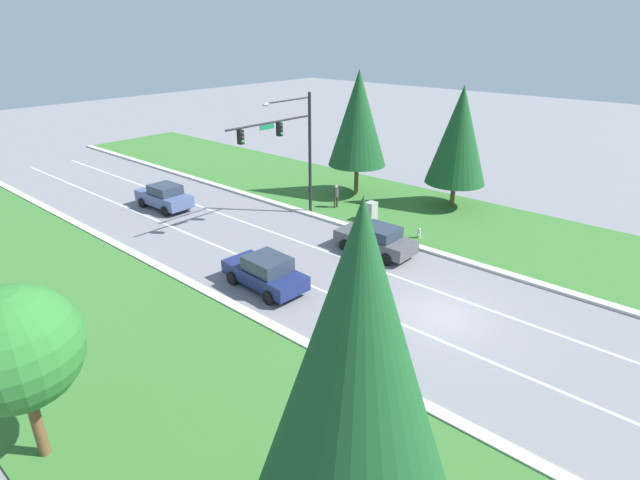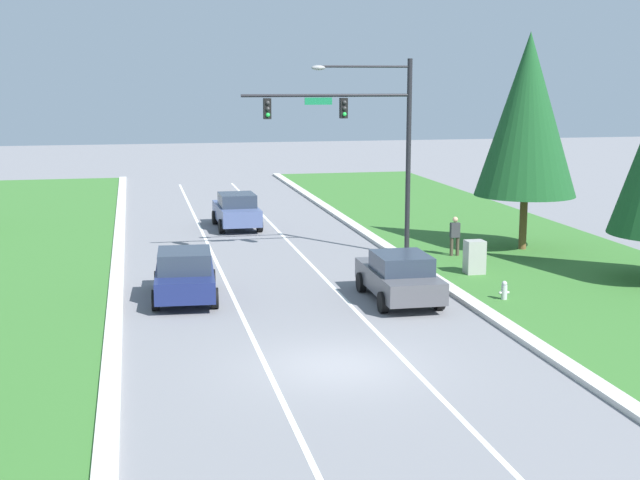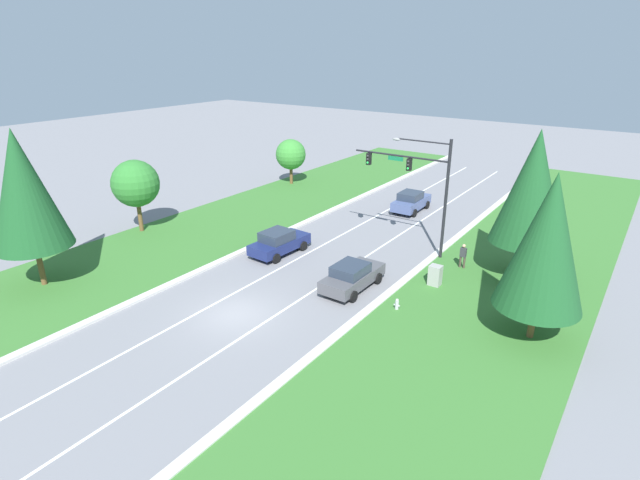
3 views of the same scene
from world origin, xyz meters
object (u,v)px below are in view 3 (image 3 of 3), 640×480
at_px(navy_sedan, 279,242).
at_px(conifer_far_right_tree, 533,188).
at_px(conifer_near_right_tree, 546,242).
at_px(oak_far_left_tree, 291,155).
at_px(fire_hydrant, 397,305).
at_px(conifer_mid_left_tree, 23,190).
at_px(pedestrian, 463,255).
at_px(utility_cabinet, 435,276).
at_px(slate_blue_sedan, 411,201).
at_px(traffic_signal_mast, 419,178).
at_px(oak_near_left_tree, 135,184).
at_px(graphite_sedan, 352,276).

relative_size(navy_sedan, conifer_far_right_tree, 0.50).
height_order(conifer_near_right_tree, oak_far_left_tree, conifer_near_right_tree).
xyz_separation_m(fire_hydrant, conifer_near_right_tree, (6.61, 1.28, 4.72)).
bearing_deg(conifer_mid_left_tree, pedestrian, 40.16).
bearing_deg(utility_cabinet, conifer_mid_left_tree, -145.38).
distance_m(conifer_far_right_tree, oak_far_left_tree, 26.97).
xyz_separation_m(utility_cabinet, conifer_near_right_tree, (6.10, -2.65, 4.40)).
bearing_deg(conifer_far_right_tree, conifer_near_right_tree, -71.25).
height_order(slate_blue_sedan, utility_cabinet, slate_blue_sedan).
xyz_separation_m(traffic_signal_mast, navy_sedan, (-7.51, -5.59, -4.45)).
bearing_deg(conifer_mid_left_tree, oak_near_left_tree, 108.11).
distance_m(fire_hydrant, oak_far_left_tree, 27.30).
distance_m(navy_sedan, conifer_near_right_tree, 17.40).
relative_size(slate_blue_sedan, oak_near_left_tree, 0.80).
xyz_separation_m(slate_blue_sedan, oak_far_left_tree, (-13.94, 1.12, 2.22)).
bearing_deg(utility_cabinet, conifer_far_right_tree, 47.29).
bearing_deg(oak_near_left_tree, conifer_near_right_tree, 3.00).
xyz_separation_m(navy_sedan, conifer_mid_left_tree, (-8.47, -11.81, 5.08)).
xyz_separation_m(traffic_signal_mast, graphite_sedan, (-0.62, -7.26, -4.47)).
xyz_separation_m(navy_sedan, pedestrian, (11.21, 4.79, 0.09)).
xyz_separation_m(slate_blue_sedan, oak_near_left_tree, (-14.80, -16.51, 2.93)).
xyz_separation_m(slate_blue_sedan, fire_hydrant, (6.89, -16.31, -0.53)).
relative_size(slate_blue_sedan, conifer_near_right_tree, 0.54).
relative_size(graphite_sedan, conifer_far_right_tree, 0.50).
distance_m(traffic_signal_mast, slate_blue_sedan, 10.24).
relative_size(fire_hydrant, oak_far_left_tree, 0.15).
distance_m(utility_cabinet, oak_far_left_tree, 25.37).
xyz_separation_m(slate_blue_sedan, conifer_far_right_tree, (11.21, -8.26, 4.87)).
bearing_deg(traffic_signal_mast, conifer_far_right_tree, -0.17).
bearing_deg(conifer_mid_left_tree, fire_hydrant, 26.54).
distance_m(navy_sedan, oak_near_left_tree, 12.13).
distance_m(pedestrian, conifer_near_right_tree, 9.20).
bearing_deg(oak_near_left_tree, slate_blue_sedan, 48.13).
relative_size(utility_cabinet, oak_near_left_tree, 0.24).
height_order(utility_cabinet, fire_hydrant, utility_cabinet).
distance_m(navy_sedan, utility_cabinet, 10.84).
bearing_deg(fire_hydrant, slate_blue_sedan, 112.90).
relative_size(navy_sedan, oak_far_left_tree, 0.99).
xyz_separation_m(fire_hydrant, oak_near_left_tree, (-21.69, -0.20, 3.46)).
distance_m(graphite_sedan, conifer_far_right_tree, 11.63).
bearing_deg(conifer_near_right_tree, utility_cabinet, 156.51).
height_order(graphite_sedan, oak_far_left_tree, oak_far_left_tree).
bearing_deg(conifer_near_right_tree, pedestrian, 133.28).
height_order(slate_blue_sedan, oak_near_left_tree, oak_near_left_tree).
bearing_deg(conifer_near_right_tree, fire_hydrant, -169.04).
bearing_deg(slate_blue_sedan, oak_near_left_tree, -133.13).
bearing_deg(oak_far_left_tree, conifer_mid_left_tree, -85.45).
distance_m(oak_near_left_tree, oak_far_left_tree, 17.66).
distance_m(navy_sedan, pedestrian, 12.19).
relative_size(fire_hydrant, conifer_far_right_tree, 0.08).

